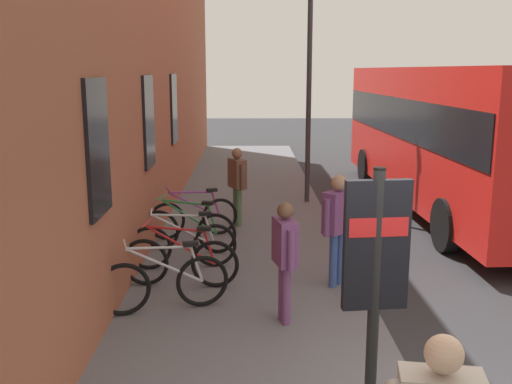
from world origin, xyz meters
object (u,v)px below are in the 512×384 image
Objects in this scene: bicycle_nearest_sign at (194,217)px; transit_info_sign at (376,263)px; pedestrian_crossing_street at (285,250)px; bicycle_mid_rack at (180,261)px; street_lamp at (309,62)px; bicycle_leaning_wall at (183,245)px; pedestrian_by_facade at (237,178)px; bicycle_end_of_row at (188,230)px; bicycle_far_end at (164,283)px; pedestrian_near_bus at (338,219)px; city_bus at (449,129)px.

transit_info_sign reaches higher than bicycle_nearest_sign.
transit_info_sign reaches higher than pedestrian_crossing_street.
bicycle_mid_rack is 0.31× the size of street_lamp.
bicycle_nearest_sign is at bearing -0.40° from bicycle_leaning_wall.
pedestrian_crossing_street is at bearing -130.63° from bicycle_mid_rack.
pedestrian_by_facade is at bearing 8.22° from pedestrian_crossing_street.
bicycle_end_of_row is at bearing 1.77° from bicycle_mid_rack.
bicycle_mid_rack is at bearing 29.47° from transit_info_sign.
bicycle_mid_rack is 1.02× the size of bicycle_end_of_row.
pedestrian_near_bus is at bearing -69.46° from bicycle_far_end.
bicycle_far_end is 1.02× the size of pedestrian_near_bus.
pedestrian_crossing_street is 0.93× the size of pedestrian_near_bus.
pedestrian_by_facade is at bearing 142.99° from street_lamp.
pedestrian_by_facade is (1.78, -0.83, 0.60)m from bicycle_end_of_row.
transit_info_sign is 7.30m from pedestrian_by_facade.
bicycle_leaning_wall is (1.73, -0.06, 0.00)m from bicycle_far_end.
transit_info_sign is 1.49× the size of pedestrian_by_facade.
bicycle_far_end is 1.02× the size of bicycle_nearest_sign.
pedestrian_near_bus is (1.27, -0.85, 0.07)m from pedestrian_crossing_street.
bicycle_end_of_row is 1.08× the size of pedestrian_by_facade.
pedestrian_by_facade reaches higher than bicycle_nearest_sign.
city_bus reaches higher than pedestrian_by_facade.
bicycle_far_end is 3.72m from transit_info_sign.
pedestrian_crossing_street reaches higher than bicycle_end_of_row.
pedestrian_by_facade is at bearing 10.19° from transit_info_sign.
transit_info_sign is at bearing -158.49° from bicycle_end_of_row.
street_lamp is (0.31, 3.30, 1.56)m from city_bus.
transit_info_sign reaches higher than bicycle_mid_rack.
bicycle_leaning_wall is 0.31× the size of street_lamp.
transit_info_sign is at bearing -141.70° from bicycle_far_end.
city_bus is 5.38m from pedestrian_by_facade.
bicycle_nearest_sign is (0.91, -0.01, 0.00)m from bicycle_end_of_row.
pedestrian_crossing_street reaches higher than bicycle_mid_rack.
bicycle_leaning_wall is 5.11m from transit_info_sign.
bicycle_leaning_wall is at bearing 179.60° from bicycle_nearest_sign.
pedestrian_by_facade is (7.16, 1.29, -0.61)m from transit_info_sign.
pedestrian_by_facade is (3.50, -0.78, 0.60)m from bicycle_mid_rack.
bicycle_far_end is 1.73m from bicycle_leaning_wall.
bicycle_mid_rack is 1.05× the size of bicycle_nearest_sign.
bicycle_far_end and bicycle_end_of_row have the same top height.
transit_info_sign is (-6.29, -2.11, 1.21)m from bicycle_nearest_sign.
transit_info_sign is at bearing 176.01° from pedestrian_near_bus.
bicycle_end_of_row is 1.11× the size of pedestrian_crossing_street.
bicycle_mid_rack is at bearing -6.97° from bicycle_far_end.
pedestrian_by_facade is 3.65m from street_lamp.
bicycle_leaning_wall is 1.81m from bicycle_nearest_sign.
street_lamp reaches higher than pedestrian_by_facade.
pedestrian_near_bus reaches higher than pedestrian_crossing_street.
pedestrian_near_bus is (3.67, -0.26, -0.57)m from transit_info_sign.
bicycle_leaning_wall is at bearing 128.30° from city_bus.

